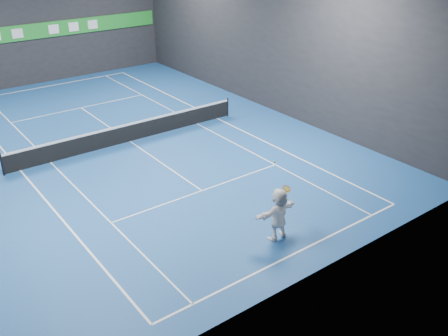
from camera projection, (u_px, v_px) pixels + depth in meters
ground at (131, 142)px, 25.36m from camera, size 26.00×26.00×0.00m
wall_back at (33, 16)px, 32.67m from camera, size 18.00×0.10×9.00m
wall_front at (332, 142)px, 14.05m from camera, size 18.00×0.10×9.00m
wall_right at (267, 31)px, 28.19m from camera, size 0.10×26.00×9.00m
baseline_near at (294, 254)px, 16.85m from camera, size 10.98×0.08×0.01m
baseline_far at (49, 86)px, 33.88m from camera, size 10.98×0.08×0.01m
sideline_doubles_left at (21, 171)px, 22.42m from camera, size 0.08×23.78×0.01m
sideline_doubles_right at (218, 119)px, 28.31m from camera, size 0.08×23.78×0.01m
sideline_singles_left at (51, 163)px, 23.16m from camera, size 0.06×23.78×0.01m
sideline_singles_right at (197, 124)px, 27.57m from camera, size 0.06×23.78×0.01m
service_line_near at (202, 191)px, 20.78m from camera, size 8.23×0.06×0.01m
service_line_far at (81, 108)px, 29.95m from camera, size 8.23×0.06×0.01m
center_service_line at (131, 142)px, 25.36m from camera, size 0.06×12.80×0.01m
player at (278, 214)px, 17.30m from camera, size 1.82×0.63×1.95m
tennis_ball at (274, 162)px, 16.27m from camera, size 0.07×0.07×0.07m
tennis_net at (130, 132)px, 25.12m from camera, size 12.50×0.10×1.07m
sponsor_banner at (36, 31)px, 33.07m from camera, size 17.64×0.11×1.00m
tennis_racket at (286, 190)px, 17.17m from camera, size 0.41×0.40×0.67m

